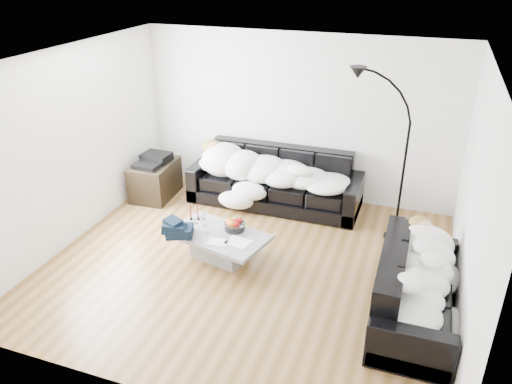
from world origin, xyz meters
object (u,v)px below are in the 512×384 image
(coffee_table, at_px, (219,246))
(wine_glass_b, at_px, (196,225))
(candle_right, at_px, (198,212))
(av_cabinet, at_px, (155,180))
(sleeper_back, at_px, (274,168))
(candle_left, at_px, (191,213))
(sofa_right, at_px, (417,286))
(sleeper_right, at_px, (420,268))
(wine_glass_c, at_px, (208,227))
(floor_lamp, at_px, (403,170))
(sofa_back, at_px, (275,179))
(shoes, at_px, (400,301))
(fruit_bowl, at_px, (235,224))
(stereo, at_px, (153,159))
(wine_glass_a, at_px, (204,220))

(coffee_table, relative_size, wine_glass_b, 7.65)
(coffee_table, distance_m, candle_right, 0.57)
(av_cabinet, bearing_deg, sleeper_back, 6.07)
(av_cabinet, bearing_deg, candle_left, -46.60)
(sofa_right, xyz_separation_m, sleeper_right, (0.00, 0.00, 0.23))
(wine_glass_c, xyz_separation_m, av_cabinet, (-1.56, 1.37, -0.15))
(wine_glass_b, relative_size, floor_lamp, 0.08)
(sleeper_back, height_order, wine_glass_b, sleeper_back)
(wine_glass_c, bearing_deg, sofa_back, 78.35)
(shoes, bearing_deg, wine_glass_b, 157.38)
(fruit_bowl, bearing_deg, candle_left, 175.54)
(sofa_back, bearing_deg, coffee_table, -96.91)
(sofa_back, xyz_separation_m, wine_glass_b, (-0.53, -1.74, 0.01))
(wine_glass_b, distance_m, wine_glass_c, 0.17)
(sleeper_right, relative_size, wine_glass_c, 10.43)
(coffee_table, distance_m, stereo, 2.23)
(coffee_table, distance_m, wine_glass_b, 0.41)
(fruit_bowl, height_order, floor_lamp, floor_lamp)
(sofa_right, xyz_separation_m, stereo, (-4.19, 1.70, 0.26))
(sofa_back, xyz_separation_m, candle_right, (-0.62, -1.47, 0.04))
(wine_glass_b, relative_size, stereo, 0.37)
(wine_glass_a, height_order, candle_right, candle_right)
(fruit_bowl, bearing_deg, sleeper_back, 87.78)
(av_cabinet, height_order, stereo, stereo)
(wine_glass_a, height_order, av_cabinet, av_cabinet)
(candle_left, bearing_deg, av_cabinet, 136.94)
(sleeper_back, relative_size, floor_lamp, 1.09)
(sleeper_right, relative_size, wine_glass_a, 8.82)
(sleeper_right, distance_m, wine_glass_b, 2.82)
(wine_glass_b, distance_m, shoes, 2.68)
(coffee_table, height_order, shoes, coffee_table)
(coffee_table, relative_size, candle_right, 5.52)
(fruit_bowl, distance_m, wine_glass_c, 0.35)
(sleeper_back, distance_m, av_cabinet, 1.98)
(sofa_back, relative_size, candle_right, 11.86)
(sleeper_back, bearing_deg, candle_right, -113.66)
(fruit_bowl, bearing_deg, wine_glass_a, -171.44)
(candle_right, bearing_deg, sofa_right, -11.67)
(sofa_right, bearing_deg, wine_glass_a, 80.61)
(sleeper_back, height_order, coffee_table, sleeper_back)
(sofa_right, height_order, sleeper_back, sleeper_back)
(sleeper_back, distance_m, fruit_bowl, 1.52)
(wine_glass_c, distance_m, av_cabinet, 2.08)
(sleeper_right, bearing_deg, stereo, 67.97)
(coffee_table, xyz_separation_m, stereo, (-1.71, 1.35, 0.47))
(fruit_bowl, height_order, wine_glass_c, fruit_bowl)
(wine_glass_c, bearing_deg, candle_left, 146.12)
(candle_right, bearing_deg, coffee_table, -31.39)
(sofa_right, xyz_separation_m, wine_glass_c, (-2.63, 0.33, 0.05))
(candle_left, bearing_deg, stereo, 136.94)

